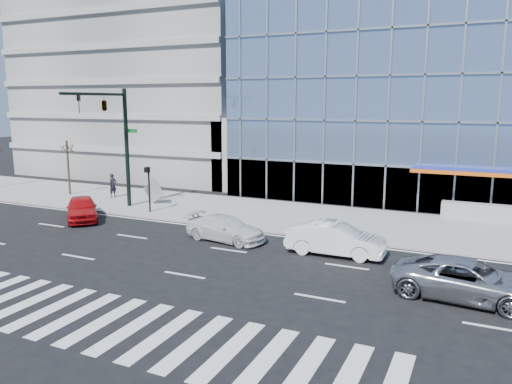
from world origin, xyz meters
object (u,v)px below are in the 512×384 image
white_suv (226,228)px  pedestrian (113,185)px  street_tree_near (67,148)px  ped_signal_post (148,182)px  white_sedan (336,239)px  traffic_signal (111,119)px  red_sedan (82,208)px  silver_suv (468,280)px  tilted_panel (154,191)px

white_suv → pedestrian: 14.62m
street_tree_near → white_suv: size_ratio=0.94×
white_suv → ped_signal_post: bearing=73.3°
ped_signal_post → white_sedan: size_ratio=0.63×
traffic_signal → red_sedan: size_ratio=1.82×
white_sedan → red_sedan: white_sedan is taller
white_suv → red_sedan: (-10.34, 0.32, 0.09)m
traffic_signal → silver_suv: 23.55m
street_tree_near → red_sedan: bearing=-40.3°
red_sedan → white_suv: bearing=-46.7°
traffic_signal → white_sedan: size_ratio=1.69×
ped_signal_post → silver_suv: 20.70m
silver_suv → pedestrian: bearing=74.1°
pedestrian → white_suv: bearing=-106.4°
ped_signal_post → white_suv: 8.41m
tilted_panel → red_sedan: bearing=-103.8°
red_sedan → pedestrian: 6.73m
pedestrian → street_tree_near: bearing=106.4°
traffic_signal → tilted_panel: bearing=67.0°
red_sedan → tilted_panel: (1.46, 5.45, 0.31)m
white_sedan → white_suv: bearing=89.2°
traffic_signal → street_tree_near: traffic_signal is taller
traffic_signal → ped_signal_post: (2.50, 0.37, -4.02)m
white_suv → tilted_panel: tilted_panel is taller
ped_signal_post → white_sedan: (13.53, -3.43, -1.36)m
traffic_signal → red_sedan: 6.08m
pedestrian → white_sedan: bearing=-98.8°
pedestrian → ped_signal_post: bearing=-108.5°
white_sedan → tilted_panel: size_ratio=3.65×
street_tree_near → tilted_panel: street_tree_near is taller
white_suv → pedestrian: size_ratio=2.49×
white_sedan → red_sedan: (-16.34, 0.32, -0.03)m
ped_signal_post → street_tree_near: (-9.50, 2.56, 1.64)m
traffic_signal → pedestrian: traffic_signal is taller
traffic_signal → street_tree_near: bearing=157.3°
traffic_signal → pedestrian: bearing=132.4°
traffic_signal → red_sedan: bearing=-96.4°
traffic_signal → pedestrian: size_ratio=4.42×
silver_suv → white_suv: (-12.00, 3.28, -0.10)m
ped_signal_post → silver_suv: bearing=-19.0°
white_sedan → tilted_panel: 15.96m
white_suv → street_tree_near: bearing=78.4°
street_tree_near → tilted_panel: bearing=-1.6°
silver_suv → white_suv: 12.44m
ped_signal_post → white_suv: bearing=-24.5°
street_tree_near → silver_suv: size_ratio=0.78×
red_sedan → tilted_panel: size_ratio=3.38×
street_tree_near → pedestrian: (3.92, 0.45, -2.72)m
ped_signal_post → white_sedan: 14.03m
white_suv → traffic_signal: bearing=80.8°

